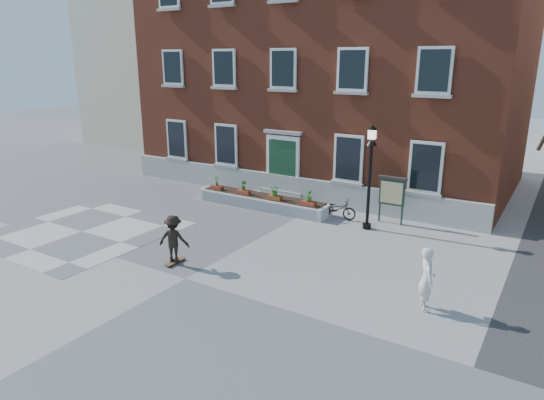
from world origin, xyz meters
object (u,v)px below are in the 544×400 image
Objects in this scene: lamp_post at (370,163)px; notice_board at (392,192)px; bicycle at (337,209)px; skateboarder at (174,239)px; bystander at (427,279)px.

lamp_post is 1.76m from notice_board.
bicycle is 0.98× the size of skateboarder.
bicycle is 2.27m from notice_board.
bicycle is 0.92× the size of bystander.
bystander is 0.43× the size of lamp_post.
bicycle is 7.24m from skateboarder.
lamp_post reaches higher than notice_board.
notice_board is (0.53, 1.09, -1.28)m from lamp_post.
skateboarder is at bearing 72.45° from bystander.
skateboarder is (-4.46, -7.39, -0.44)m from notice_board.
notice_board is at bearing 63.92° from lamp_post.
bystander is 6.84m from notice_board.
notice_board is (2.02, 0.59, 0.85)m from bicycle.
lamp_post is at bearing -116.08° from notice_board.
notice_board is at bearing -0.99° from bystander.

